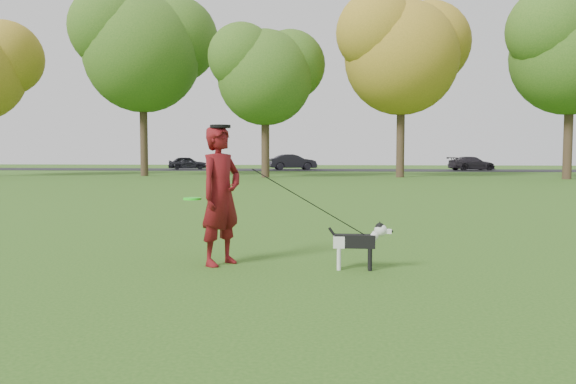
# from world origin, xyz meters

# --- Properties ---
(ground) EXTENTS (120.00, 120.00, 0.00)m
(ground) POSITION_xyz_m (0.00, 0.00, 0.00)
(ground) COLOR #285116
(ground) RESTS_ON ground
(road) EXTENTS (120.00, 7.00, 0.02)m
(road) POSITION_xyz_m (0.00, 40.00, 0.01)
(road) COLOR black
(road) RESTS_ON ground
(man) EXTENTS (0.71, 0.79, 1.81)m
(man) POSITION_xyz_m (-0.85, -0.45, 0.91)
(man) COLOR #590C11
(man) RESTS_ON ground
(dog) EXTENTS (0.81, 0.16, 0.61)m
(dog) POSITION_xyz_m (0.94, -0.60, 0.37)
(dog) COLOR black
(dog) RESTS_ON ground
(car_left) EXTENTS (3.54, 2.18, 1.13)m
(car_left) POSITION_xyz_m (-12.92, 40.00, 0.58)
(car_left) COLOR black
(car_left) RESTS_ON road
(car_mid) EXTENTS (4.24, 2.55, 1.32)m
(car_mid) POSITION_xyz_m (-3.74, 40.00, 0.68)
(car_mid) COLOR black
(car_mid) RESTS_ON road
(car_right) EXTENTS (4.21, 2.81, 1.13)m
(car_right) POSITION_xyz_m (11.10, 40.00, 0.59)
(car_right) COLOR black
(car_right) RESTS_ON road
(man_held_items) EXTENTS (2.36, 0.40, 1.41)m
(man_held_items) POSITION_xyz_m (0.27, -0.55, 0.86)
(man_held_items) COLOR #27F91F
(man_held_items) RESTS_ON ground
(tree_row) EXTENTS (51.74, 8.86, 12.01)m
(tree_row) POSITION_xyz_m (-1.43, 26.07, 7.41)
(tree_row) COLOR #38281C
(tree_row) RESTS_ON ground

